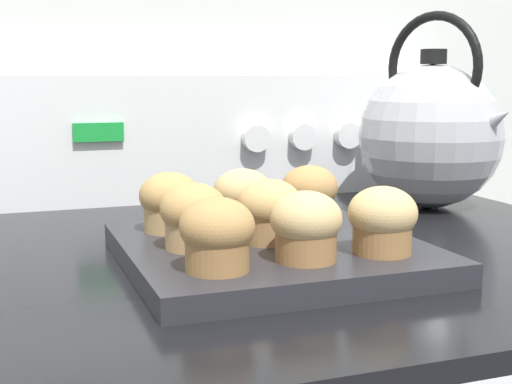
# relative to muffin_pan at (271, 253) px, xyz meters

# --- Properties ---
(control_panel) EXTENTS (0.76, 0.07, 0.18)m
(control_panel) POSITION_rel_muffin_pan_xyz_m (0.06, 0.39, 0.08)
(control_panel) COLOR white
(control_panel) RESTS_ON stove_range
(muffin_pan) EXTENTS (0.28, 0.28, 0.02)m
(muffin_pan) POSITION_rel_muffin_pan_xyz_m (0.00, 0.00, 0.00)
(muffin_pan) COLOR #28282D
(muffin_pan) RESTS_ON stove_range
(muffin_r0_c0) EXTENTS (0.06, 0.06, 0.06)m
(muffin_r0_c0) POSITION_rel_muffin_pan_xyz_m (-0.08, -0.08, 0.04)
(muffin_r0_c0) COLOR olive
(muffin_r0_c0) RESTS_ON muffin_pan
(muffin_r0_c1) EXTENTS (0.06, 0.06, 0.06)m
(muffin_r0_c1) POSITION_rel_muffin_pan_xyz_m (0.00, -0.08, 0.04)
(muffin_r0_c1) COLOR olive
(muffin_r0_c1) RESTS_ON muffin_pan
(muffin_r0_c2) EXTENTS (0.06, 0.06, 0.06)m
(muffin_r0_c2) POSITION_rel_muffin_pan_xyz_m (0.08, -0.08, 0.04)
(muffin_r0_c2) COLOR olive
(muffin_r0_c2) RESTS_ON muffin_pan
(muffin_r1_c0) EXTENTS (0.06, 0.06, 0.06)m
(muffin_r1_c0) POSITION_rel_muffin_pan_xyz_m (-0.08, -0.00, 0.04)
(muffin_r1_c0) COLOR tan
(muffin_r1_c0) RESTS_ON muffin_pan
(muffin_r1_c1) EXTENTS (0.06, 0.06, 0.06)m
(muffin_r1_c1) POSITION_rel_muffin_pan_xyz_m (-0.00, -0.00, 0.04)
(muffin_r1_c1) COLOR #A37A4C
(muffin_r1_c1) RESTS_ON muffin_pan
(muffin_r2_c0) EXTENTS (0.06, 0.06, 0.06)m
(muffin_r2_c0) POSITION_rel_muffin_pan_xyz_m (-0.08, 0.08, 0.04)
(muffin_r2_c0) COLOR tan
(muffin_r2_c0) RESTS_ON muffin_pan
(muffin_r2_c1) EXTENTS (0.06, 0.06, 0.06)m
(muffin_r2_c1) POSITION_rel_muffin_pan_xyz_m (-0.00, 0.08, 0.04)
(muffin_r2_c1) COLOR tan
(muffin_r2_c1) RESTS_ON muffin_pan
(muffin_r2_c2) EXTENTS (0.06, 0.06, 0.06)m
(muffin_r2_c2) POSITION_rel_muffin_pan_xyz_m (0.08, 0.08, 0.04)
(muffin_r2_c2) COLOR olive
(muffin_r2_c2) RESTS_ON muffin_pan
(tea_kettle) EXTENTS (0.20, 0.22, 0.27)m
(tea_kettle) POSITION_rel_muffin_pan_xyz_m (0.32, 0.21, 0.09)
(tea_kettle) COLOR #ADAFB5
(tea_kettle) RESTS_ON stove_range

